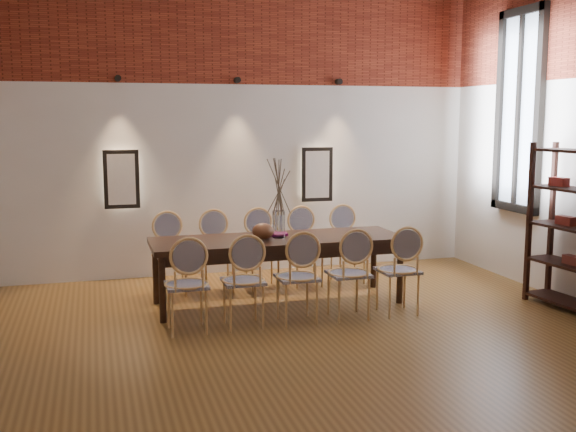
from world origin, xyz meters
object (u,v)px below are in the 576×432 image
object	(u,v)px
dining_table	(278,271)
book	(275,234)
chair_far_d	(306,248)
shelving_rack	(572,228)
chair_far_a	(170,255)
chair_far_c	(262,250)
chair_far_b	(217,253)
bowl	(263,231)
chair_far_e	(348,245)
chair_near_c	(297,277)
chair_near_e	(398,270)
chair_near_a	(187,285)
chair_near_d	(349,274)
vase	(279,224)
chair_near_b	(243,281)

from	to	relation	value
dining_table	book	bearing A→B (deg)	87.04
chair_far_d	shelving_rack	bearing A→B (deg)	142.93
chair_far_a	chair_far_c	world-z (taller)	same
chair_far_b	bowl	bearing A→B (deg)	115.75
chair_far_e	book	world-z (taller)	chair_far_e
bowl	shelving_rack	size ratio (longest dim) A/B	0.13
chair_near_c	chair_near_e	xyz separation A→B (m)	(1.12, -0.00, 0.00)
chair_near_a	book	xyz separation A→B (m)	(1.13, 0.89, 0.30)
dining_table	chair_far_d	bearing A→B (deg)	52.52
chair_near_d	bowl	world-z (taller)	chair_near_d
chair_far_c	bowl	size ratio (longest dim) A/B	3.92
vase	bowl	bearing A→B (deg)	-165.48
shelving_rack	chair_near_b	bearing A→B (deg)	168.45
chair_near_a	chair_far_a	size ratio (longest dim) A/B	1.00
dining_table	chair_far_e	size ratio (longest dim) A/B	2.97
dining_table	chair_near_c	world-z (taller)	chair_near_c
chair_near_d	shelving_rack	xyz separation A→B (m)	(2.42, -0.37, 0.43)
chair_near_d	chair_near_e	size ratio (longest dim) A/B	1.00
book	shelving_rack	xyz separation A→B (m)	(2.97, -1.25, 0.14)
dining_table	chair_far_a	bearing A→B (deg)	146.89
chair_near_a	chair_near_c	bearing A→B (deg)	0.00
chair_near_a	vase	bearing A→B (deg)	32.89
book	chair_near_d	bearing A→B (deg)	-58.15
dining_table	chair_far_b	size ratio (longest dim) A/B	2.97
dining_table	chair_far_c	size ratio (longest dim) A/B	2.97
chair_near_b	chair_far_e	bearing A→B (deg)	41.01
chair_near_e	chair_far_c	xyz separation A→B (m)	(-1.12, 1.46, 0.00)
chair_far_d	chair_far_e	world-z (taller)	same
chair_far_d	book	world-z (taller)	chair_far_d
chair_near_d	chair_far_b	size ratio (longest dim) A/B	1.00
dining_table	book	size ratio (longest dim) A/B	10.75
dining_table	chair_far_b	world-z (taller)	chair_far_b
chair_near_d	chair_far_d	size ratio (longest dim) A/B	1.00
chair_near_b	chair_near_e	size ratio (longest dim) A/B	1.00
chair_far_c	shelving_rack	distance (m)	3.52
chair_near_d	book	size ratio (longest dim) A/B	3.62
chair_near_e	chair_far_d	bearing A→B (deg)	110.97
chair_far_b	chair_far_c	bearing A→B (deg)	-180.00
chair_near_d	chair_far_e	xyz separation A→B (m)	(0.56, 1.46, 0.00)
chair_near_b	chair_far_b	size ratio (longest dim) A/B	1.00
chair_far_a	book	xyz separation A→B (m)	(1.13, -0.57, 0.30)
vase	shelving_rack	world-z (taller)	shelving_rack
chair_near_d	book	bearing A→B (deg)	121.87
dining_table	chair_far_d	xyz separation A→B (m)	(0.56, 0.73, 0.09)
chair_far_d	book	bearing A→B (deg)	46.08
chair_far_e	bowl	size ratio (longest dim) A/B	3.92
chair_far_a	vase	world-z (taller)	vase
chair_near_e	chair_far_b	xyz separation A→B (m)	(-1.68, 1.46, 0.00)
chair_far_c	chair_far_e	world-z (taller)	same
chair_near_a	chair_near_d	distance (m)	1.68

